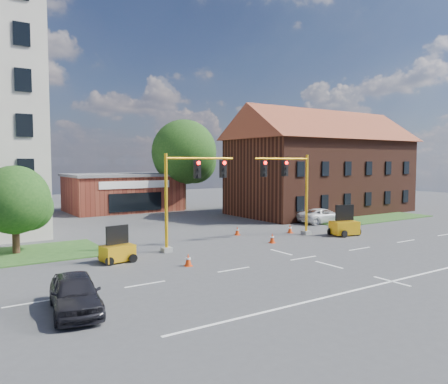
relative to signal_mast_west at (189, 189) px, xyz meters
The scene contains 17 objects.
ground 8.38m from the signal_mast_west, 54.01° to the right, with size 120.00×120.00×0.00m, color #424345.
grass_verge_ne 22.89m from the signal_mast_west, ahead, with size 14.00×4.00×0.08m, color #22481B.
lane_markings 10.73m from the signal_mast_west, 64.17° to the right, with size 60.00×36.00×0.01m, color white, non-canonical shape.
brick_shop 24.44m from the signal_mast_west, 79.71° to the left, with size 12.40×8.40×4.30m.
townhouse_row 24.57m from the signal_mast_west, 24.11° to the left, with size 21.00×11.00×11.50m.
tree_large 24.03m from the signal_mast_west, 61.92° to the left, with size 8.01×7.63×10.63m.
tree_nw_front 10.51m from the signal_mast_west, 154.10° to the left, with size 4.41×4.20×5.46m.
signal_mast_west is the anchor object (origin of this frame).
signal_mast_east 8.71m from the signal_mast_west, ahead, with size 5.30×0.60×6.20m.
trailer_west 6.20m from the signal_mast_west, 169.68° to the right, with size 1.90×1.41×2.00m.
trailer_east 13.09m from the signal_mast_west, ahead, with size 2.28×1.82×2.26m.
cone_a 5.83m from the signal_mast_west, 119.72° to the right, with size 0.40×0.40×0.70m.
cone_b 7.28m from the signal_mast_west, 25.65° to the left, with size 0.40×0.40×0.70m.
cone_c 7.00m from the signal_mast_west, 12.29° to the right, with size 0.40×0.40×0.70m.
cone_d 10.52m from the signal_mast_west, ahead, with size 0.40×0.40×0.70m.
pickup_white 17.00m from the signal_mast_west, 13.61° to the left, with size 2.23×4.84×1.35m, color white.
sedan_dark 12.73m from the signal_mast_west, 139.28° to the right, with size 1.73×4.31×1.47m, color black.
Camera 1 is at (-17.88, -18.64, 5.69)m, focal length 35.00 mm.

